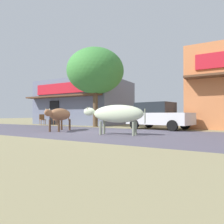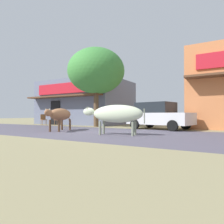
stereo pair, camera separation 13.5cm
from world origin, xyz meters
name	(u,v)px [view 1 (the left image)]	position (x,y,z in m)	size (l,w,h in m)	color
ground	(92,132)	(0.00, 0.00, 0.00)	(80.00, 80.00, 0.00)	#8E855E
asphalt_road	(92,132)	(0.00, 0.00, 0.00)	(72.00, 6.33, 0.00)	#524E5D
storefront_left_cafe	(85,103)	(-6.12, 7.41, 2.03)	(8.05, 6.70, 4.04)	slate
roadside_tree	(95,71)	(-2.50, 3.94, 4.11)	(4.22, 4.22, 5.82)	brown
parked_hatchback_car	(158,115)	(2.30, 3.71, 0.84)	(4.10, 2.52, 1.64)	silver
cow_near_brown	(60,115)	(-1.98, -0.27, 0.89)	(1.32, 2.63, 1.24)	#905F3F
cow_far_dark	(117,114)	(1.74, -0.63, 0.92)	(2.84, 1.06, 1.33)	beige
cafe_chair_near_tree	(42,119)	(-7.76, 3.62, 0.51)	(0.57, 0.57, 0.92)	brown
cafe_chair_by_doorway	(56,119)	(-6.23, 3.68, 0.51)	(0.52, 0.52, 0.92)	brown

